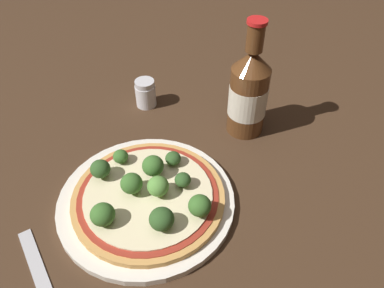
{
  "coord_description": "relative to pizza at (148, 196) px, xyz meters",
  "views": [
    {
      "loc": [
        -0.22,
        -0.32,
        0.47
      ],
      "look_at": [
        0.11,
        -0.03,
        0.06
      ],
      "focal_mm": 35.0,
      "sensor_mm": 36.0,
      "label": 1
    }
  ],
  "objects": [
    {
      "name": "ground_plane",
      "position": [
        -0.01,
        0.03,
        -0.02
      ],
      "size": [
        3.0,
        3.0,
        0.0
      ],
      "primitive_type": "plane",
      "color": "#3D2819"
    },
    {
      "name": "plate",
      "position": [
        -0.0,
        0.0,
        -0.01
      ],
      "size": [
        0.28,
        0.28,
        0.01
      ],
      "color": "silver",
      "rests_on": "ground_plane"
    },
    {
      "name": "pizza",
      "position": [
        0.0,
        0.0,
        0.0
      ],
      "size": [
        0.24,
        0.24,
        0.01
      ],
      "color": "tan",
      "rests_on": "plate"
    },
    {
      "name": "broccoli_floret_0",
      "position": [
        0.03,
        0.02,
        0.03
      ],
      "size": [
        0.03,
        0.03,
        0.04
      ],
      "color": "#6B8E51",
      "rests_on": "pizza"
    },
    {
      "name": "broccoli_floret_1",
      "position": [
        0.05,
        -0.03,
        0.02
      ],
      "size": [
        0.03,
        0.03,
        0.03
      ],
      "color": "#6B8E51",
      "rests_on": "pizza"
    },
    {
      "name": "broccoli_floret_2",
      "position": [
        -0.03,
        -0.06,
        0.02
      ],
      "size": [
        0.04,
        0.04,
        0.03
      ],
      "color": "#6B8E51",
      "rests_on": "pizza"
    },
    {
      "name": "broccoli_floret_3",
      "position": [
        -0.08,
        0.01,
        0.02
      ],
      "size": [
        0.04,
        0.04,
        0.03
      ],
      "color": "#6B8E51",
      "rests_on": "pizza"
    },
    {
      "name": "broccoli_floret_4",
      "position": [
        0.01,
        -0.01,
        0.03
      ],
      "size": [
        0.03,
        0.03,
        0.03
      ],
      "color": "#6B8E51",
      "rests_on": "pizza"
    },
    {
      "name": "broccoli_floret_5",
      "position": [
        0.02,
        -0.08,
        0.03
      ],
      "size": [
        0.03,
        0.03,
        0.03
      ],
      "color": "#6B8E51",
      "rests_on": "pizza"
    },
    {
      "name": "broccoli_floret_6",
      "position": [
        -0.02,
        0.08,
        0.03
      ],
      "size": [
        0.03,
        0.03,
        0.03
      ],
      "color": "#6B8E51",
      "rests_on": "pizza"
    },
    {
      "name": "broccoli_floret_7",
      "position": [
        -0.01,
        0.02,
        0.03
      ],
      "size": [
        0.03,
        0.03,
        0.04
      ],
      "color": "#6B8E51",
      "rests_on": "pizza"
    },
    {
      "name": "broccoli_floret_8",
      "position": [
        0.07,
        0.01,
        0.02
      ],
      "size": [
        0.03,
        0.03,
        0.02
      ],
      "color": "#6B8E51",
      "rests_on": "pizza"
    },
    {
      "name": "broccoli_floret_9",
      "position": [
        0.02,
        0.08,
        0.02
      ],
      "size": [
        0.03,
        0.03,
        0.02
      ],
      "color": "#6B8E51",
      "rests_on": "pizza"
    },
    {
      "name": "beer_bottle",
      "position": [
        0.25,
        -0.01,
        0.07
      ],
      "size": [
        0.07,
        0.07,
        0.22
      ],
      "color": "#563319",
      "rests_on": "ground_plane"
    },
    {
      "name": "pepper_shaker",
      "position": [
        0.18,
        0.19,
        0.01
      ],
      "size": [
        0.04,
        0.04,
        0.06
      ],
      "color": "silver",
      "rests_on": "ground_plane"
    },
    {
      "name": "fork",
      "position": [
        -0.18,
        0.02,
        -0.02
      ],
      "size": [
        0.07,
        0.17,
        0.0
      ],
      "rotation": [
        0.0,
        0.0,
        1.27
      ],
      "color": "#B2B2B7",
      "rests_on": "ground_plane"
    }
  ]
}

